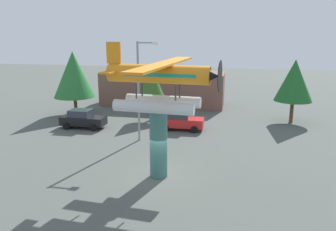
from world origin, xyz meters
TOP-DOWN VIEW (x-y plane):
  - ground_plane at (0.00, 0.00)m, footprint 140.00×140.00m
  - display_pedestal at (0.00, 0.00)m, footprint 1.10×1.10m
  - floatplane_monument at (0.13, -0.01)m, footprint 6.98×10.45m
  - car_near_black at (-9.64, 9.66)m, footprint 4.20×2.02m
  - car_mid_red at (-0.39, 10.89)m, footprint 4.20×2.02m
  - streetlight_primary at (-3.09, 6.99)m, footprint 1.84×0.28m
  - storefront_building at (-4.45, 22.00)m, footprint 15.16×5.29m
  - tree_west at (-12.68, 14.41)m, footprint 4.43×4.43m
  - tree_east at (-3.91, 13.97)m, footprint 2.84×2.84m
  - tree_center_back at (10.20, 15.83)m, footprint 3.73×3.73m

SIDE VIEW (x-z plane):
  - ground_plane at x=0.00m, z-range 0.00..0.00m
  - car_near_black at x=-9.64m, z-range 0.00..1.76m
  - car_mid_red at x=-0.39m, z-range 0.00..1.76m
  - storefront_building at x=-4.45m, z-range 0.00..4.09m
  - display_pedestal at x=0.00m, z-range 0.00..4.34m
  - tree_east at x=-3.91m, z-range 1.11..6.55m
  - tree_center_back at x=10.20m, z-range 1.09..7.43m
  - tree_west at x=-12.68m, z-range 1.01..7.97m
  - streetlight_primary at x=-3.09m, z-range 0.64..8.84m
  - floatplane_monument at x=0.13m, z-range 4.01..8.01m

